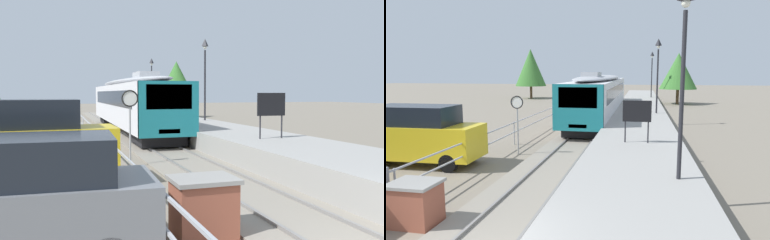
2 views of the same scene
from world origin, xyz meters
The scene contains 14 objects.
ground_plane centered at (-3.00, 22.00, 0.00)m, with size 160.00×160.00×0.00m, color slate.
track_rails centered at (0.00, 22.00, 0.03)m, with size 3.20×60.00×0.14m.
commuter_train centered at (0.00, 22.97, 2.15)m, with size 2.82×20.41×3.74m.
station_platform centered at (3.25, 22.00, 0.45)m, with size 3.90×60.00×0.90m, color #999691.
platform_lamp_near_end centered at (4.46, 4.61, 4.62)m, with size 0.34×0.34×5.35m.
platform_lamp_mid_platform centered at (4.46, 20.34, 4.62)m, with size 0.34×0.34×5.35m.
platform_lamp_far_end centered at (4.46, 36.06, 4.62)m, with size 0.34×0.34×5.35m.
platform_notice_board centered at (3.21, 9.45, 2.19)m, with size 1.20×0.08×1.80m.
speed_limit_sign centered at (-2.29, 9.89, 2.12)m, with size 0.61×0.10×2.81m.
brick_utility_cabinet centered at (-2.23, 2.37, 0.57)m, with size 1.21×0.99×1.13m.
carpark_fence centered at (-3.30, 12.00, 0.91)m, with size 0.06×36.06×1.25m.
parked_van_yellow centered at (-5.68, 7.53, 1.29)m, with size 4.94×2.05×2.51m.
tree_behind_carpark centered at (-12.78, 43.33, 4.53)m, with size 4.53×4.53×7.23m.
tree_behind_station_far centered at (7.66, 37.97, 4.00)m, with size 4.48×4.48×6.17m.
Camera 2 is at (3.39, -5.01, 3.89)m, focal length 31.81 mm.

